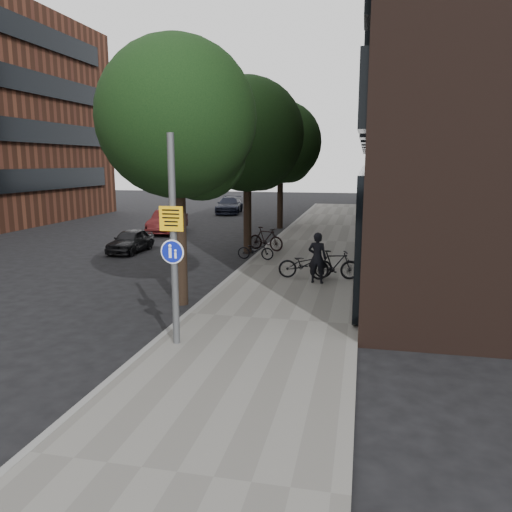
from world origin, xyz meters
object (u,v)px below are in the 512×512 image
(parked_car_near, at_px, (131,241))
(pedestrian, at_px, (317,258))
(parked_bike_facade_near, at_px, (305,264))
(signpost, at_px, (174,241))

(parked_car_near, bearing_deg, pedestrian, -27.55)
(pedestrian, xyz_separation_m, parked_bike_facade_near, (-0.47, 0.68, -0.36))
(parked_bike_facade_near, bearing_deg, pedestrian, -155.72)
(pedestrian, xyz_separation_m, parked_car_near, (-9.05, 4.71, -0.44))
(signpost, height_order, pedestrian, signpost)
(signpost, bearing_deg, parked_car_near, 122.06)
(pedestrian, distance_m, parked_car_near, 10.21)
(signpost, distance_m, parked_car_near, 12.95)
(parked_car_near, bearing_deg, parked_bike_facade_near, -25.21)
(signpost, relative_size, pedestrian, 2.68)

